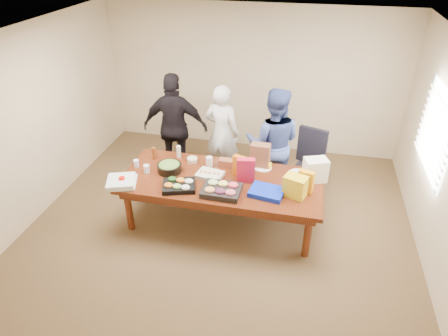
% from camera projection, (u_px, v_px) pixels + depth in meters
% --- Properties ---
extents(floor, '(5.50, 5.00, 0.02)m').
position_uv_depth(floor, '(222.00, 221.00, 5.87)').
color(floor, '#47301E').
rests_on(floor, ground).
extents(ceiling, '(5.50, 5.00, 0.02)m').
position_uv_depth(ceiling, '(221.00, 35.00, 4.45)').
color(ceiling, white).
rests_on(ceiling, wall_back).
extents(wall_back, '(5.50, 0.04, 2.70)m').
position_uv_depth(wall_back, '(252.00, 80.00, 7.24)').
color(wall_back, beige).
rests_on(wall_back, floor).
extents(wall_front, '(5.50, 0.04, 2.70)m').
position_uv_depth(wall_front, '(150.00, 285.00, 3.09)').
color(wall_front, beige).
rests_on(wall_front, floor).
extents(wall_left, '(0.04, 5.00, 2.70)m').
position_uv_depth(wall_left, '(37.00, 122.00, 5.68)').
color(wall_left, beige).
rests_on(wall_left, floor).
extents(wall_right, '(0.04, 5.00, 2.70)m').
position_uv_depth(wall_right, '(446.00, 165.00, 4.65)').
color(wall_right, beige).
rests_on(wall_right, floor).
extents(window_panel, '(0.03, 1.40, 1.10)m').
position_uv_depth(window_panel, '(436.00, 132.00, 5.07)').
color(window_panel, white).
rests_on(window_panel, wall_right).
extents(window_blinds, '(0.04, 1.36, 1.00)m').
position_uv_depth(window_blinds, '(432.00, 131.00, 5.08)').
color(window_blinds, beige).
rests_on(window_blinds, wall_right).
extents(conference_table, '(2.80, 1.20, 0.75)m').
position_uv_depth(conference_table, '(222.00, 201.00, 5.67)').
color(conference_table, '#4C1C0F').
rests_on(conference_table, floor).
extents(office_chair, '(0.70, 0.70, 1.09)m').
position_uv_depth(office_chair, '(309.00, 169.00, 6.11)').
color(office_chair, black).
rests_on(office_chair, floor).
extents(person_center, '(0.68, 0.52, 1.67)m').
position_uv_depth(person_center, '(222.00, 133.00, 6.52)').
color(person_center, white).
rests_on(person_center, floor).
extents(person_right, '(0.90, 0.72, 1.79)m').
position_uv_depth(person_right, '(273.00, 143.00, 6.08)').
color(person_right, '#374787').
rests_on(person_right, floor).
extents(person_left, '(1.12, 0.55, 1.84)m').
position_uv_depth(person_left, '(175.00, 127.00, 6.51)').
color(person_left, black).
rests_on(person_left, floor).
extents(veggie_tray, '(0.52, 0.45, 0.07)m').
position_uv_depth(veggie_tray, '(179.00, 186.00, 5.28)').
color(veggie_tray, black).
rests_on(veggie_tray, conference_table).
extents(fruit_tray, '(0.51, 0.40, 0.08)m').
position_uv_depth(fruit_tray, '(222.00, 190.00, 5.18)').
color(fruit_tray, black).
rests_on(fruit_tray, conference_table).
extents(sheet_cake, '(0.40, 0.33, 0.06)m').
position_uv_depth(sheet_cake, '(210.00, 175.00, 5.51)').
color(sheet_cake, beige).
rests_on(sheet_cake, conference_table).
extents(salad_bowl, '(0.44, 0.44, 0.11)m').
position_uv_depth(salad_bowl, '(169.00, 168.00, 5.63)').
color(salad_bowl, black).
rests_on(salad_bowl, conference_table).
extents(chip_bag_blue, '(0.49, 0.40, 0.07)m').
position_uv_depth(chip_bag_blue, '(267.00, 192.00, 5.16)').
color(chip_bag_blue, '#0C28CB').
rests_on(chip_bag_blue, conference_table).
extents(chip_bag_red, '(0.26, 0.14, 0.36)m').
position_uv_depth(chip_bag_red, '(246.00, 170.00, 5.34)').
color(chip_bag_red, '#B61630').
rests_on(chip_bag_red, conference_table).
extents(chip_bag_yellow, '(0.22, 0.14, 0.31)m').
position_uv_depth(chip_bag_yellow, '(306.00, 182.00, 5.14)').
color(chip_bag_yellow, orange).
rests_on(chip_bag_yellow, conference_table).
extents(chip_bag_orange, '(0.21, 0.14, 0.30)m').
position_uv_depth(chip_bag_orange, '(240.00, 166.00, 5.50)').
color(chip_bag_orange, '#C95B0D').
rests_on(chip_bag_orange, conference_table).
extents(mayo_jar, '(0.10, 0.10, 0.15)m').
position_uv_depth(mayo_jar, '(209.00, 162.00, 5.74)').
color(mayo_jar, white).
rests_on(mayo_jar, conference_table).
extents(mustard_bottle, '(0.06, 0.06, 0.15)m').
position_uv_depth(mustard_bottle, '(246.00, 165.00, 5.67)').
color(mustard_bottle, yellow).
rests_on(mustard_bottle, conference_table).
extents(dressing_bottle, '(0.06, 0.06, 0.19)m').
position_uv_depth(dressing_bottle, '(154.00, 153.00, 5.92)').
color(dressing_bottle, '#6B3010').
rests_on(dressing_bottle, conference_table).
extents(ranch_bottle, '(0.08, 0.08, 0.19)m').
position_uv_depth(ranch_bottle, '(179.00, 152.00, 5.95)').
color(ranch_bottle, silver).
rests_on(ranch_bottle, conference_table).
extents(banana_bunch, '(0.22, 0.14, 0.07)m').
position_uv_depth(banana_bunch, '(264.00, 165.00, 5.73)').
color(banana_bunch, yellow).
rests_on(banana_bunch, conference_table).
extents(bread_loaf, '(0.28, 0.13, 0.11)m').
position_uv_depth(bread_loaf, '(229.00, 163.00, 5.74)').
color(bread_loaf, brown).
rests_on(bread_loaf, conference_table).
extents(kraft_bag, '(0.29, 0.18, 0.36)m').
position_uv_depth(kraft_bag, '(260.00, 156.00, 5.68)').
color(kraft_bag, brown).
rests_on(kraft_bag, conference_table).
extents(red_cup, '(0.09, 0.09, 0.11)m').
position_uv_depth(red_cup, '(122.00, 181.00, 5.35)').
color(red_cup, '#D20900').
rests_on(red_cup, conference_table).
extents(clear_cup_a, '(0.11, 0.11, 0.12)m').
position_uv_depth(clear_cup_a, '(147.00, 169.00, 5.59)').
color(clear_cup_a, white).
rests_on(clear_cup_a, conference_table).
extents(clear_cup_b, '(0.09, 0.09, 0.11)m').
position_uv_depth(clear_cup_b, '(136.00, 163.00, 5.74)').
color(clear_cup_b, white).
rests_on(clear_cup_b, conference_table).
extents(pizza_box_lower, '(0.46, 0.46, 0.04)m').
position_uv_depth(pizza_box_lower, '(123.00, 183.00, 5.37)').
color(pizza_box_lower, white).
rests_on(pizza_box_lower, conference_table).
extents(pizza_box_upper, '(0.47, 0.47, 0.04)m').
position_uv_depth(pizza_box_upper, '(121.00, 181.00, 5.33)').
color(pizza_box_upper, silver).
rests_on(pizza_box_upper, pizza_box_lower).
extents(plate_a, '(0.27, 0.27, 0.02)m').
position_uv_depth(plate_a, '(298.00, 174.00, 5.59)').
color(plate_a, white).
rests_on(plate_a, conference_table).
extents(plate_b, '(0.31, 0.31, 0.02)m').
position_uv_depth(plate_b, '(263.00, 167.00, 5.73)').
color(plate_b, silver).
rests_on(plate_b, conference_table).
extents(dip_bowl_a, '(0.18, 0.18, 0.06)m').
position_uv_depth(dip_bowl_a, '(241.00, 170.00, 5.64)').
color(dip_bowl_a, beige).
rests_on(dip_bowl_a, conference_table).
extents(dip_bowl_b, '(0.17, 0.17, 0.06)m').
position_uv_depth(dip_bowl_b, '(192.00, 160.00, 5.88)').
color(dip_bowl_b, beige).
rests_on(dip_bowl_b, conference_table).
extents(grocery_bag_white, '(0.37, 0.32, 0.33)m').
position_uv_depth(grocery_bag_white, '(315.00, 170.00, 5.38)').
color(grocery_bag_white, white).
rests_on(grocery_bag_white, conference_table).
extents(grocery_bag_yellow, '(0.34, 0.28, 0.29)m').
position_uv_depth(grocery_bag_yellow, '(295.00, 186.00, 5.07)').
color(grocery_bag_yellow, yellow).
rests_on(grocery_bag_yellow, conference_table).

